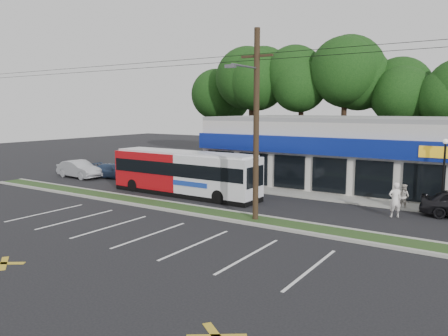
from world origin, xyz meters
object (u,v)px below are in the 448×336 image
metrobus (184,172)px  car_silver (79,169)px  utility_pole (253,119)px  lamp_post (444,166)px  pedestrian_a (395,200)px  car_blue (113,171)px  pedestrian_b (403,197)px

metrobus → car_silver: metrobus is taller
car_silver → utility_pole: bearing=-99.0°
utility_pole → lamp_post: utility_pole is taller
car_silver → pedestrian_a: (26.00, 0.52, 0.22)m
lamp_post → car_silver: 28.26m
utility_pole → car_blue: bearing=160.6°
car_blue → pedestrian_b: bearing=-94.2°
car_silver → metrobus: bearing=-90.6°
metrobus → pedestrian_b: 14.13m
metrobus → car_silver: (-12.42, 0.98, -0.85)m
pedestrian_b → lamp_post: bearing=-144.6°
car_blue → pedestrian_b: pedestrian_b is taller
lamp_post → pedestrian_a: bearing=-125.5°
utility_pole → lamp_post: 11.67m
metrobus → pedestrian_a: 13.68m
car_blue → utility_pole: bearing=-116.9°
car_blue → pedestrian_a: size_ratio=2.20×
utility_pole → metrobus: (-7.41, 3.57, -3.81)m
utility_pole → pedestrian_a: (6.17, 5.07, -4.44)m
lamp_post → metrobus: bearing=-164.6°
car_silver → car_blue: car_silver is taller
metrobus → car_blue: size_ratio=2.65×
metrobus → pedestrian_a: (13.58, 1.50, -0.63)m
utility_pole → pedestrian_a: 9.14m
pedestrian_b → metrobus: bearing=37.0°
utility_pole → metrobus: size_ratio=4.42×
car_silver → car_blue: bearing=-55.9°
pedestrian_a → pedestrian_b: pedestrian_a is taller
utility_pole → metrobus: bearing=154.3°
metrobus → car_blue: (-9.80, 2.50, -0.99)m
utility_pole → lamp_post: (8.17, 7.87, -2.74)m
metrobus → car_silver: size_ratio=2.48×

